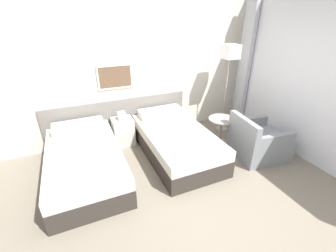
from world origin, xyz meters
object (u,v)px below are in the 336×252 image
(bed_near_door, at_px, (85,162))
(bed_near_window, at_px, (175,141))
(armchair, at_px, (258,143))
(floor_lamp, at_px, (230,57))
(side_table, at_px, (221,126))
(nightstand, at_px, (123,131))

(bed_near_door, height_order, bed_near_window, same)
(bed_near_door, bearing_deg, armchair, -12.56)
(bed_near_window, relative_size, floor_lamp, 1.08)
(bed_near_door, height_order, floor_lamp, floor_lamp)
(floor_lamp, relative_size, side_table, 3.41)
(bed_near_window, height_order, floor_lamp, floor_lamp)
(side_table, height_order, armchair, armchair)
(side_table, bearing_deg, bed_near_window, 179.18)
(floor_lamp, bearing_deg, nightstand, 172.98)
(bed_near_window, distance_m, floor_lamp, 1.95)
(bed_near_door, distance_m, armchair, 2.95)
(floor_lamp, xyz_separation_m, armchair, (-0.04, -1.10, -1.30))
(armchair, bearing_deg, bed_near_window, 71.02)
(bed_near_window, relative_size, nightstand, 2.91)
(floor_lamp, bearing_deg, armchair, -92.30)
(side_table, bearing_deg, bed_near_door, 179.68)
(bed_near_door, relative_size, floor_lamp, 1.08)
(floor_lamp, relative_size, armchair, 1.93)
(floor_lamp, distance_m, armchair, 1.71)
(armchair, bearing_deg, side_table, 36.02)
(bed_near_door, xyz_separation_m, armchair, (2.88, -0.64, 0.01))
(bed_near_door, distance_m, side_table, 2.53)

